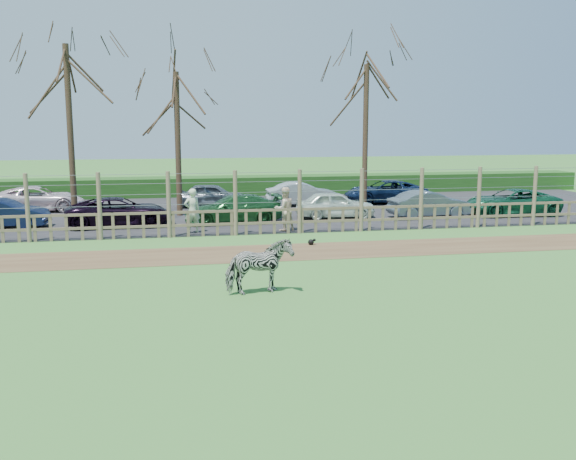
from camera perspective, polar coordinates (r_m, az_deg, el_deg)
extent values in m
plane|color=#579247|center=(16.94, -1.76, -5.18)|extent=(120.00, 120.00, 0.00)
cube|color=brown|center=(21.27, -3.65, -2.10)|extent=(34.00, 2.80, 0.01)
cube|color=#232326|center=(31.08, -5.94, 1.64)|extent=(44.00, 13.00, 0.04)
cube|color=#1E4716|center=(37.95, -6.85, 3.88)|extent=(46.00, 2.00, 1.10)
cube|color=brown|center=(24.62, -4.67, 0.55)|extent=(30.00, 0.06, 0.10)
cube|color=brown|center=(24.54, -4.69, 1.70)|extent=(30.00, 0.06, 0.10)
cylinder|color=brown|center=(24.87, -22.15, 1.82)|extent=(0.16, 0.16, 2.50)
cylinder|color=brown|center=(24.50, -16.41, 2.03)|extent=(0.16, 0.16, 2.50)
cylinder|color=brown|center=(24.37, -10.56, 2.23)|extent=(0.16, 0.16, 2.50)
cylinder|color=brown|center=(24.50, -4.70, 2.40)|extent=(0.16, 0.16, 2.50)
cylinder|color=brown|center=(24.88, 1.04, 2.54)|extent=(0.16, 0.16, 2.50)
cylinder|color=brown|center=(25.51, 6.55, 2.66)|extent=(0.16, 0.16, 2.50)
cylinder|color=brown|center=(26.35, 11.76, 2.74)|extent=(0.16, 0.16, 2.50)
cylinder|color=brown|center=(27.40, 16.60, 2.80)|extent=(0.16, 0.16, 2.50)
cylinder|color=brown|center=(28.63, 21.06, 2.84)|extent=(0.16, 0.16, 2.50)
cylinder|color=gray|center=(24.50, -4.70, 2.40)|extent=(30.00, 0.02, 0.02)
cylinder|color=gray|center=(24.45, -4.71, 3.33)|extent=(30.00, 0.02, 0.02)
cylinder|color=gray|center=(24.41, -4.72, 4.26)|extent=(30.00, 0.02, 0.02)
cylinder|color=gray|center=(24.38, -4.73, 5.08)|extent=(30.00, 0.02, 0.02)
cylinder|color=#3D2B1E|center=(28.95, -18.78, 8.00)|extent=(0.26, 0.26, 7.50)
cylinder|color=#3D2B1E|center=(29.70, -9.76, 7.44)|extent=(0.26, 0.26, 6.50)
cylinder|color=#3D2B1E|center=(31.65, 6.89, 8.09)|extent=(0.26, 0.26, 7.00)
imported|color=gray|center=(16.23, -2.60, -3.28)|extent=(1.80, 1.10, 1.41)
imported|color=beige|center=(25.13, -8.51, 1.71)|extent=(0.71, 0.55, 1.72)
imported|color=beige|center=(25.34, -0.31, 1.88)|extent=(0.98, 0.85, 1.72)
sphere|color=black|center=(22.70, 2.05, -1.09)|extent=(0.21, 0.21, 0.21)
sphere|color=black|center=(22.71, 2.36, -0.89)|extent=(0.10, 0.10, 0.10)
imported|color=#111C3B|center=(28.47, -24.10, 1.36)|extent=(3.72, 1.51, 1.20)
imported|color=black|center=(27.35, -14.73, 1.58)|extent=(4.40, 2.17, 1.20)
imported|color=#205629|center=(27.40, -4.85, 1.88)|extent=(4.22, 1.92, 1.20)
imported|color=silver|center=(28.78, 4.22, 2.26)|extent=(3.58, 1.58, 1.20)
imported|color=#4F5E67|center=(29.55, 12.42, 2.26)|extent=(3.73, 1.56, 1.20)
imported|color=#145636|center=(31.36, 19.27, 2.36)|extent=(4.41, 2.19, 1.20)
imported|color=silver|center=(33.09, -21.37, 2.59)|extent=(4.47, 2.33, 1.20)
imported|color=#525D67|center=(32.56, -6.73, 3.09)|extent=(3.67, 1.84, 1.20)
imported|color=#ACB2B6|center=(32.90, 1.25, 3.22)|extent=(3.66, 1.32, 1.20)
imported|color=#102040|center=(34.35, 8.64, 3.39)|extent=(4.45, 2.29, 1.20)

